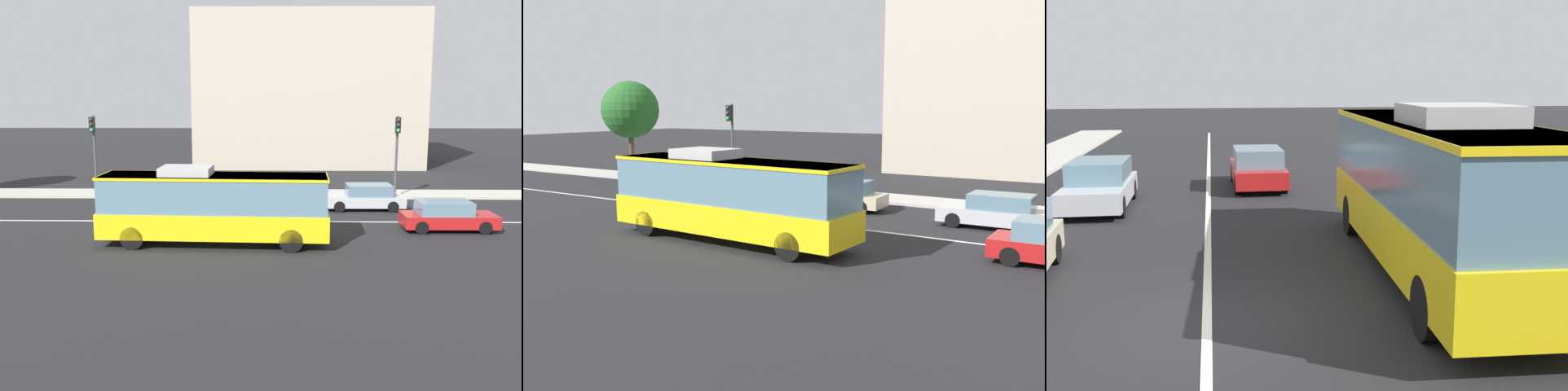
# 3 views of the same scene
# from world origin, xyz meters

# --- Properties ---
(ground_plane) EXTENTS (160.00, 160.00, 0.00)m
(ground_plane) POSITION_xyz_m (0.00, 0.00, 0.00)
(ground_plane) COLOR black
(lane_centre_line) EXTENTS (76.00, 0.16, 0.01)m
(lane_centre_line) POSITION_xyz_m (0.00, 0.00, 0.01)
(lane_centre_line) COLOR silver
(lane_centre_line) RESTS_ON ground_plane
(transit_bus) EXTENTS (10.10, 2.96, 3.46)m
(transit_bus) POSITION_xyz_m (2.20, -4.57, 1.81)
(transit_bus) COLOR yellow
(transit_bus) RESTS_ON ground_plane
(sedan_red) EXTENTS (4.52, 1.86, 1.46)m
(sedan_red) POSITION_xyz_m (13.27, -1.79, 0.72)
(sedan_red) COLOR #B21919
(sedan_red) RESTS_ON ground_plane
(sedan_silver) EXTENTS (4.51, 1.85, 1.46)m
(sedan_silver) POSITION_xyz_m (10.13, 3.27, 0.72)
(sedan_silver) COLOR #B7BABF
(sedan_silver) RESTS_ON ground_plane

